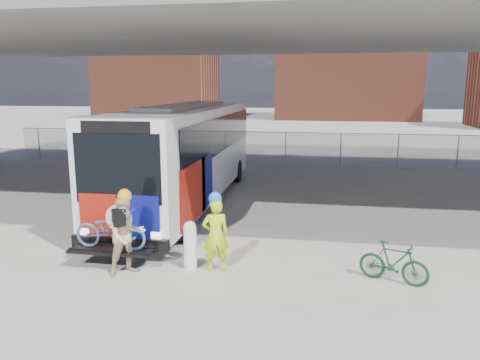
% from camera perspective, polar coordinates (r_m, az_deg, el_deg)
% --- Properties ---
extents(ground, '(160.00, 160.00, 0.00)m').
position_cam_1_polar(ground, '(14.77, -1.92, -5.66)').
color(ground, '#9E9991').
rests_on(ground, ground).
extents(bus, '(2.67, 12.90, 3.69)m').
position_cam_1_polar(bus, '(17.46, -6.56, 4.00)').
color(bus, silver).
rests_on(bus, ground).
extents(overpass, '(40.00, 16.00, 7.95)m').
position_cam_1_polar(overpass, '(18.19, 0.62, 18.38)').
color(overpass, '#605E59').
rests_on(overpass, ground).
extents(chainlink_fence, '(30.00, 0.06, 30.00)m').
position_cam_1_polar(chainlink_fence, '(26.15, 3.40, 4.99)').
color(chainlink_fence, gray).
rests_on(chainlink_fence, ground).
extents(brick_buildings, '(54.00, 22.00, 12.00)m').
position_cam_1_polar(brick_buildings, '(62.09, 8.45, 12.29)').
color(brick_buildings, brown).
rests_on(brick_buildings, ground).
extents(smokestack, '(2.20, 2.20, 25.00)m').
position_cam_1_polar(smokestack, '(70.20, 19.76, 17.44)').
color(smokestack, brown).
rests_on(smokestack, ground).
extents(bollard, '(0.31, 0.31, 1.18)m').
position_cam_1_polar(bollard, '(11.35, -6.10, -7.70)').
color(bollard, silver).
rests_on(bollard, ground).
extents(cyclist_hivis, '(0.74, 0.61, 1.92)m').
position_cam_1_polar(cyclist_hivis, '(11.10, -3.00, -6.49)').
color(cyclist_hivis, '#BFE518').
rests_on(cyclist_hivis, ground).
extents(cyclist_tan, '(1.14, 1.13, 2.04)m').
position_cam_1_polar(cyclist_tan, '(11.20, -13.68, -6.46)').
color(cyclist_tan, '#D4B088').
rests_on(cyclist_tan, ground).
extents(bike_parked, '(1.60, 0.98, 0.93)m').
position_cam_1_polar(bike_parked, '(11.14, 18.23, -9.53)').
color(bike_parked, '#143E22').
rests_on(bike_parked, ground).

